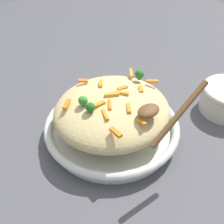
{
  "coord_description": "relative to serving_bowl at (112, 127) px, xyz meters",
  "views": [
    {
      "loc": [
        0.34,
        0.38,
        0.51
      ],
      "look_at": [
        0.0,
        0.0,
        0.08
      ],
      "focal_mm": 42.56,
      "sensor_mm": 36.0,
      "label": 1
    }
  ],
  "objects": [
    {
      "name": "carrot_piece_9",
      "position": [
        -0.13,
        0.02,
        0.1
      ],
      "size": [
        0.03,
        0.03,
        0.01
      ],
      "primitive_type": "cube",
      "rotation": [
        0.0,
        0.0,
        2.37
      ],
      "color": "orange",
      "rests_on": "pasta_mound"
    },
    {
      "name": "ground_plane",
      "position": [
        0.0,
        0.0,
        -0.02
      ],
      "size": [
        2.4,
        2.4,
        0.0
      ],
      "primitive_type": "plane",
      "color": "#4C4C51"
    },
    {
      "name": "carrot_piece_1",
      "position": [
        0.01,
        0.11,
        0.1
      ],
      "size": [
        0.01,
        0.03,
        0.01
      ],
      "primitive_type": "cube",
      "rotation": [
        0.0,
        0.0,
        4.63
      ],
      "color": "orange",
      "rests_on": "pasta_mound"
    },
    {
      "name": "carrot_piece_3",
      "position": [
        -0.02,
        0.01,
        0.1
      ],
      "size": [
        0.03,
        0.03,
        0.01
      ],
      "primitive_type": "cube",
      "rotation": [
        0.0,
        0.0,
        2.15
      ],
      "color": "orange",
      "rests_on": "pasta_mound"
    },
    {
      "name": "carrot_piece_10",
      "position": [
        -0.08,
        0.02,
        0.1
      ],
      "size": [
        0.02,
        0.03,
        0.01
      ],
      "primitive_type": "cube",
      "rotation": [
        0.0,
        0.0,
        4.06
      ],
      "color": "orange",
      "rests_on": "pasta_mound"
    },
    {
      "name": "carrot_piece_2",
      "position": [
        0.05,
        0.01,
        0.1
      ],
      "size": [
        0.04,
        0.01,
        0.01
      ],
      "primitive_type": "cube",
      "rotation": [
        0.0,
        0.0,
        6.15
      ],
      "color": "orange",
      "rests_on": "pasta_mound"
    },
    {
      "name": "pasta_mound",
      "position": [
        0.0,
        0.0,
        0.06
      ],
      "size": [
        0.3,
        0.28,
        0.09
      ],
      "primitive_type": "ellipsoid",
      "color": "#D1BA7A",
      "rests_on": "serving_bowl"
    },
    {
      "name": "carrot_piece_0",
      "position": [
        -0.11,
        -0.05,
        0.1
      ],
      "size": [
        0.03,
        0.04,
        0.01
      ],
      "primitive_type": "cube",
      "rotation": [
        0.0,
        0.0,
        4.02
      ],
      "color": "orange",
      "rests_on": "pasta_mound"
    },
    {
      "name": "serving_spoon",
      "position": [
        -0.02,
        0.13,
        0.12
      ],
      "size": [
        0.16,
        0.1,
        0.09
      ],
      "color": "brown",
      "rests_on": "pasta_mound"
    },
    {
      "name": "broccoli_floret_1",
      "position": [
        -0.11,
        -0.02,
        0.11
      ],
      "size": [
        0.02,
        0.02,
        0.03
      ],
      "color": "#205B1C",
      "rests_on": "pasta_mound"
    },
    {
      "name": "carrot_piece_6",
      "position": [
        -0.01,
        -0.06,
        0.1
      ],
      "size": [
        0.03,
        0.03,
        0.01
      ],
      "primitive_type": "cube",
      "rotation": [
        0.0,
        0.0,
        0.87
      ],
      "color": "orange",
      "rests_on": "pasta_mound"
    },
    {
      "name": "carrot_piece_8",
      "position": [
        -0.0,
        0.06,
        0.1
      ],
      "size": [
        0.03,
        0.03,
        0.01
      ],
      "primitive_type": "cube",
      "rotation": [
        0.0,
        0.0,
        0.92
      ],
      "color": "orange",
      "rests_on": "pasta_mound"
    },
    {
      "name": "carrot_piece_13",
      "position": [
        0.1,
        -0.05,
        0.1
      ],
      "size": [
        0.03,
        0.03,
        0.01
      ],
      "primitive_type": "cube",
      "rotation": [
        0.0,
        0.0,
        0.68
      ],
      "color": "orange",
      "rests_on": "pasta_mound"
    },
    {
      "name": "broccoli_floret_2",
      "position": [
        0.07,
        -0.02,
        0.11
      ],
      "size": [
        0.02,
        0.02,
        0.03
      ],
      "color": "#377928",
      "rests_on": "pasta_mound"
    },
    {
      "name": "carrot_piece_4",
      "position": [
        0.03,
        0.02,
        0.1
      ],
      "size": [
        0.03,
        0.03,
        0.01
      ],
      "primitive_type": "cube",
      "rotation": [
        0.0,
        0.0,
        4.07
      ],
      "color": "orange",
      "rests_on": "pasta_mound"
    },
    {
      "name": "carrot_piece_12",
      "position": [
        -0.0,
        -0.0,
        0.11
      ],
      "size": [
        0.03,
        0.03,
        0.01
      ],
      "primitive_type": "cube",
      "rotation": [
        0.0,
        0.0,
        2.6
      ],
      "color": "orange",
      "rests_on": "pasta_mound"
    },
    {
      "name": "carrot_piece_14",
      "position": [
        0.07,
        0.1,
        0.1
      ],
      "size": [
        0.01,
        0.03,
        0.01
      ],
      "primitive_type": "cube",
      "rotation": [
        0.0,
        0.0,
        1.54
      ],
      "color": "orange",
      "rests_on": "pasta_mound"
    },
    {
      "name": "broccoli_floret_0",
      "position": [
        0.07,
        0.01,
        0.11
      ],
      "size": [
        0.02,
        0.02,
        0.02
      ],
      "color": "#205B1C",
      "rests_on": "pasta_mound"
    },
    {
      "name": "carrot_piece_11",
      "position": [
        0.05,
        0.04,
        0.1
      ],
      "size": [
        0.02,
        0.04,
        0.01
      ],
      "primitive_type": "cube",
      "rotation": [
        0.0,
        0.0,
        4.34
      ],
      "color": "orange",
      "rests_on": "pasta_mound"
    },
    {
      "name": "carrot_piece_7",
      "position": [
        -0.04,
        -0.01,
        0.1
      ],
      "size": [
        0.03,
        0.02,
        0.01
      ],
      "primitive_type": "cube",
      "rotation": [
        0.0,
        0.0,
        2.9
      ],
      "color": "orange",
      "rests_on": "pasta_mound"
    },
    {
      "name": "serving_bowl",
      "position": [
        0.0,
        0.0,
        0.0
      ],
      "size": [
        0.35,
        0.35,
        0.05
      ],
      "color": "silver",
      "rests_on": "ground_plane"
    },
    {
      "name": "carrot_piece_5",
      "position": [
        0.01,
        -0.1,
        0.1
      ],
      "size": [
        0.02,
        0.03,
        0.01
      ],
      "primitive_type": "cube",
      "rotation": [
        0.0,
        0.0,
        2.32
      ],
      "color": "orange",
      "rests_on": "pasta_mound"
    }
  ]
}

